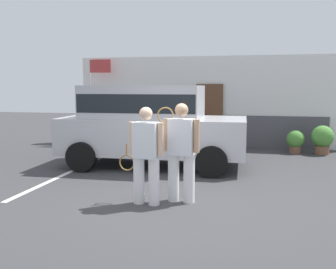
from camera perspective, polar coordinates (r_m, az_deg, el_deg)
name	(u,v)px	position (r m, az deg, el deg)	size (l,w,h in m)	color
ground_plane	(162,202)	(7.00, -0.89, -9.82)	(40.00, 40.00, 0.00)	#38383A
parking_stripe_0	(64,175)	(9.31, -15.08, -5.73)	(0.12, 4.40, 0.01)	silver
house_frontage	(209,104)	(13.34, 6.09, 4.48)	(9.14, 0.40, 3.03)	white
parked_suv	(149,121)	(9.82, -2.74, 1.93)	(4.66, 2.29, 2.05)	#B7B7BC
tennis_player_man	(146,154)	(6.67, -3.27, -2.95)	(0.88, 0.30, 1.69)	white
tennis_player_woman	(181,151)	(6.79, 1.95, -2.43)	(0.78, 0.32, 1.75)	white
potted_plant_by_porch	(295,140)	(12.39, 18.23, -0.84)	(0.53, 0.53, 0.70)	brown
potted_plant_secondary	(322,138)	(12.46, 21.75, -0.53)	(0.66, 0.66, 0.87)	brown
flag_pole	(95,85)	(13.86, -10.66, 7.20)	(0.80, 0.06, 2.99)	silver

